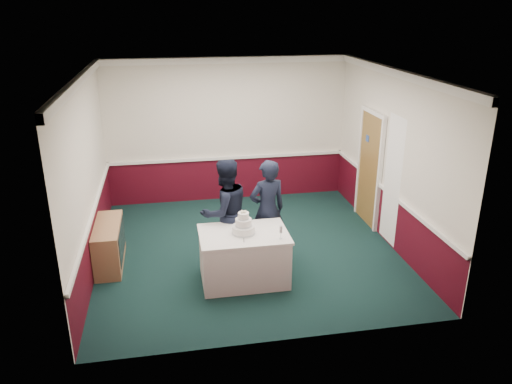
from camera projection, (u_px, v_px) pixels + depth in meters
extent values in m
plane|color=black|center=(248.00, 250.00, 8.60)|extent=(5.00, 5.00, 0.00)
cube|color=silver|center=(228.00, 131.00, 10.34)|extent=(5.00, 0.05, 3.00)
cube|color=silver|center=(89.00, 176.00, 7.65)|extent=(0.05, 5.00, 3.00)
cube|color=silver|center=(391.00, 159.00, 8.49)|extent=(0.05, 5.00, 3.00)
cube|color=white|center=(247.00, 75.00, 7.54)|extent=(5.00, 5.00, 0.05)
cube|color=#470916|center=(229.00, 179.00, 10.72)|extent=(5.00, 0.02, 0.90)
cube|color=white|center=(228.00, 158.00, 10.54)|extent=(4.98, 0.05, 0.06)
cube|color=white|center=(226.00, 60.00, 9.82)|extent=(5.00, 0.08, 0.12)
cube|color=brown|center=(370.00, 170.00, 9.38)|extent=(0.05, 0.90, 2.10)
cube|color=#234799|center=(367.00, 138.00, 9.31)|extent=(0.01, 0.12, 0.12)
cube|color=white|center=(392.00, 181.00, 8.35)|extent=(0.02, 0.60, 2.20)
cube|color=#A3794F|center=(109.00, 245.00, 8.02)|extent=(0.40, 1.20, 0.70)
cube|color=black|center=(122.00, 241.00, 8.04)|extent=(0.01, 1.00, 0.50)
cube|color=white|center=(244.00, 258.00, 7.55)|extent=(1.28, 0.88, 0.76)
cube|color=white|center=(244.00, 234.00, 7.41)|extent=(1.32, 0.92, 0.04)
cylinder|color=white|center=(244.00, 229.00, 7.38)|extent=(0.34, 0.34, 0.12)
cylinder|color=silver|center=(244.00, 232.00, 7.40)|extent=(0.35, 0.35, 0.03)
cylinder|color=white|center=(244.00, 222.00, 7.34)|extent=(0.24, 0.24, 0.11)
cylinder|color=silver|center=(244.00, 225.00, 7.36)|extent=(0.25, 0.25, 0.02)
cylinder|color=white|center=(243.00, 216.00, 7.31)|extent=(0.16, 0.16, 0.10)
cylinder|color=silver|center=(243.00, 218.00, 7.32)|extent=(0.17, 0.17, 0.02)
sphere|color=#EDE5C9|center=(243.00, 212.00, 7.28)|extent=(0.03, 0.03, 0.03)
sphere|color=#EDE5C9|center=(245.00, 211.00, 7.30)|extent=(0.03, 0.03, 0.03)
sphere|color=#EDE5C9|center=(242.00, 211.00, 7.30)|extent=(0.03, 0.03, 0.03)
sphere|color=#EDE5C9|center=(245.00, 212.00, 7.26)|extent=(0.03, 0.03, 0.03)
sphere|color=#EDE5C9|center=(242.00, 212.00, 7.27)|extent=(0.03, 0.03, 0.03)
cube|color=silver|center=(244.00, 239.00, 7.22)|extent=(0.04, 0.22, 0.00)
cylinder|color=silver|center=(281.00, 238.00, 7.23)|extent=(0.05, 0.05, 0.01)
cylinder|color=silver|center=(281.00, 236.00, 7.21)|extent=(0.01, 0.01, 0.09)
cylinder|color=silver|center=(281.00, 229.00, 7.18)|extent=(0.04, 0.04, 0.11)
imported|color=black|center=(225.00, 212.00, 7.92)|extent=(1.05, 0.95, 1.76)
imported|color=black|center=(267.00, 210.00, 8.06)|extent=(0.70, 0.54, 1.70)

